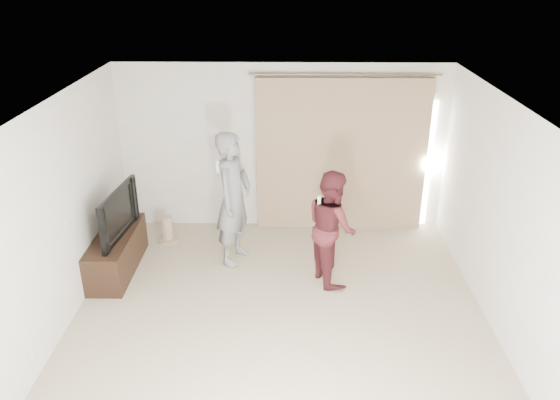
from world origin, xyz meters
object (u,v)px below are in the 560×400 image
Objects in this scene: person_woman at (332,227)px; person_man at (234,199)px; tv at (111,213)px; tv_console at (117,252)px.

person_man is at bearing 159.57° from person_woman.
person_man is 1.22× the size of person_woman.
tv is 0.74× the size of person_woman.
tv_console is at bearing 176.78° from person_woman.
tv_console is 1.77m from person_man.
person_man reaches higher than tv_console.
tv is 0.60× the size of person_man.
person_man is at bearing -72.13° from tv.
tv_console is 2.97m from person_woman.
person_woman reaches higher than tv_console.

